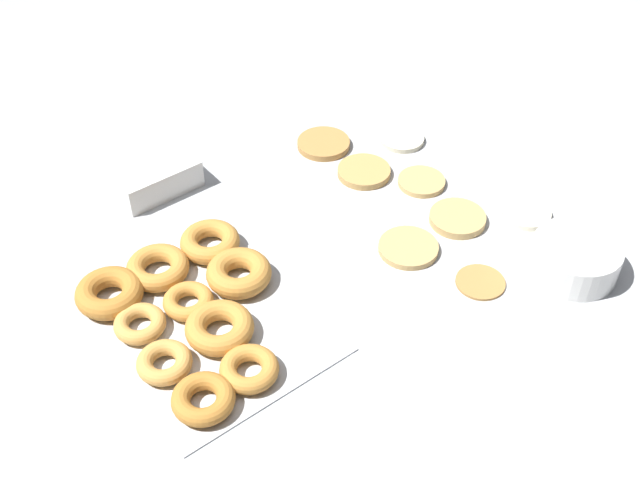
# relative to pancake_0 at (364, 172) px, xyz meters

# --- Properties ---
(ground_plane) EXTENTS (3.00, 3.00, 0.00)m
(ground_plane) POSITION_rel_pancake_0_xyz_m (0.12, -0.10, -0.01)
(ground_plane) COLOR #B2B5BA
(pancake_0) EXTENTS (0.10, 0.10, 0.01)m
(pancake_0) POSITION_rel_pancake_0_xyz_m (0.00, 0.00, 0.00)
(pancake_0) COLOR tan
(pancake_0) RESTS_ON ground_plane
(pancake_1) EXTENTS (0.10, 0.10, 0.01)m
(pancake_1) POSITION_rel_pancake_0_xyz_m (0.21, 0.04, 0.00)
(pancake_1) COLOR tan
(pancake_1) RESTS_ON ground_plane
(pancake_2) EXTENTS (0.09, 0.09, 0.01)m
(pancake_2) POSITION_rel_pancake_0_xyz_m (-0.04, 0.13, -0.00)
(pancake_2) COLOR beige
(pancake_2) RESTS_ON ground_plane
(pancake_3) EXTENTS (0.09, 0.09, 0.01)m
(pancake_3) POSITION_rel_pancake_0_xyz_m (0.27, 0.15, -0.00)
(pancake_3) COLOR beige
(pancake_3) RESTS_ON ground_plane
(pancake_4) EXTENTS (0.10, 0.10, 0.01)m
(pancake_4) POSITION_rel_pancake_0_xyz_m (0.21, -0.08, -0.00)
(pancake_4) COLOR tan
(pancake_4) RESTS_ON ground_plane
(pancake_5) EXTENTS (0.09, 0.09, 0.01)m
(pancake_5) POSITION_rel_pancake_0_xyz_m (0.09, 0.07, -0.00)
(pancake_5) COLOR tan
(pancake_5) RESTS_ON ground_plane
(pancake_6) EXTENTS (0.11, 0.11, 0.01)m
(pancake_6) POSITION_rel_pancake_0_xyz_m (-0.12, -0.00, -0.00)
(pancake_6) COLOR #B27F42
(pancake_6) RESTS_ON ground_plane
(pancake_7) EXTENTS (0.08, 0.08, 0.01)m
(pancake_7) POSITION_rel_pancake_0_xyz_m (0.34, -0.04, -0.00)
(pancake_7) COLOR #B27F42
(pancake_7) RESTS_ON ground_plane
(donut_tray) EXTENTS (0.38, 0.31, 0.04)m
(donut_tray) POSITION_rel_pancake_0_xyz_m (0.11, -0.45, 0.01)
(donut_tray) COLOR silver
(donut_tray) RESTS_ON ground_plane
(batter_bowl) EXTENTS (0.15, 0.15, 0.06)m
(batter_bowl) POSITION_rel_pancake_0_xyz_m (0.42, 0.10, 0.02)
(batter_bowl) COLOR white
(batter_bowl) RESTS_ON ground_plane
(container_stack) EXTENTS (0.13, 0.15, 0.05)m
(container_stack) POSITION_rel_pancake_0_xyz_m (-0.23, -0.34, 0.02)
(container_stack) COLOR white
(container_stack) RESTS_ON ground_plane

